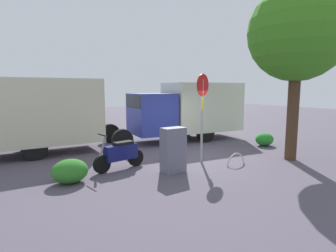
% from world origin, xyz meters
% --- Properties ---
extents(ground_plane, '(60.00, 60.00, 0.00)m').
position_xyz_m(ground_plane, '(0.00, 0.00, 0.00)').
color(ground_plane, '#4F4755').
extents(box_truck_near, '(6.99, 2.58, 2.86)m').
position_xyz_m(box_truck_near, '(-1.74, -3.14, 1.58)').
color(box_truck_near, black).
rests_on(box_truck_near, ground).
extents(box_truck_far, '(8.05, 2.34, 2.96)m').
position_xyz_m(box_truck_far, '(5.80, -3.44, 1.63)').
color(box_truck_far, black).
rests_on(box_truck_far, ground).
extents(motorcycle, '(1.79, 0.66, 1.20)m').
position_xyz_m(motorcycle, '(2.98, 0.17, 0.52)').
color(motorcycle, black).
rests_on(motorcycle, ground).
extents(stop_sign, '(0.71, 0.33, 3.08)m').
position_xyz_m(stop_sign, '(0.17, 0.72, 2.05)').
color(stop_sign, '#9E9EA3').
rests_on(stop_sign, ground).
extents(street_tree, '(3.38, 3.38, 6.20)m').
position_xyz_m(street_tree, '(-2.84, 2.10, 4.47)').
color(street_tree, '#47301E').
rests_on(street_tree, ground).
extents(utility_cabinet, '(0.76, 0.48, 1.39)m').
position_xyz_m(utility_cabinet, '(1.67, 1.26, 0.70)').
color(utility_cabinet, slate).
rests_on(utility_cabinet, ground).
extents(bike_rack_hoop, '(0.85, 0.12, 0.85)m').
position_xyz_m(bike_rack_hoop, '(-0.57, 1.66, 0.00)').
color(bike_rack_hoop, '#B7B7BC').
rests_on(bike_rack_hoop, ground).
extents(shrub_near_sign, '(0.87, 0.71, 0.59)m').
position_xyz_m(shrub_near_sign, '(-3.98, -0.07, 0.30)').
color(shrub_near_sign, '#268429').
rests_on(shrub_near_sign, ground).
extents(shrub_mid_verge, '(0.98, 0.80, 0.67)m').
position_xyz_m(shrub_mid_verge, '(4.64, 0.71, 0.33)').
color(shrub_mid_verge, '#2C7424').
rests_on(shrub_mid_verge, ground).
extents(shrub_by_tree, '(0.71, 0.58, 0.49)m').
position_xyz_m(shrub_by_tree, '(0.97, -0.03, 0.24)').
color(shrub_by_tree, '#3A7B16').
rests_on(shrub_by_tree, ground).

